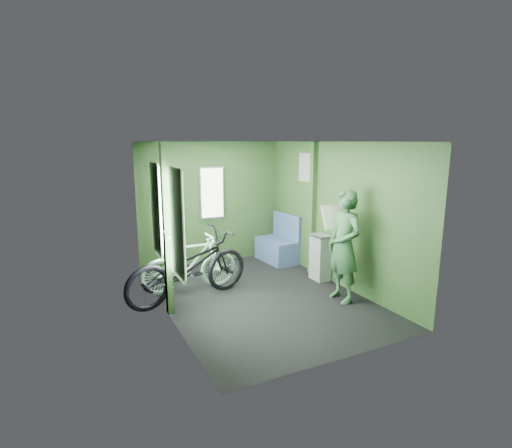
{
  "coord_description": "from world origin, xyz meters",
  "views": [
    {
      "loc": [
        -2.58,
        -5.1,
        2.31
      ],
      "look_at": [
        0.0,
        0.1,
        1.1
      ],
      "focal_mm": 28.0,
      "sensor_mm": 36.0,
      "label": 1
    }
  ],
  "objects_px": {
    "bicycle_mint": "(191,291)",
    "waste_box": "(320,257)",
    "bench_seat": "(278,247)",
    "passenger": "(344,246)",
    "bicycle_black": "(190,300)"
  },
  "relations": [
    {
      "from": "bicycle_mint",
      "to": "waste_box",
      "type": "xyz_separation_m",
      "value": [
        2.13,
        -0.43,
        0.39
      ]
    },
    {
      "from": "bicycle_mint",
      "to": "waste_box",
      "type": "distance_m",
      "value": 2.21
    },
    {
      "from": "bicycle_mint",
      "to": "passenger",
      "type": "relative_size",
      "value": 0.93
    },
    {
      "from": "passenger",
      "to": "waste_box",
      "type": "bearing_deg",
      "value": 164.81
    },
    {
      "from": "bicycle_mint",
      "to": "bicycle_black",
      "type": "bearing_deg",
      "value": 163.06
    },
    {
      "from": "bicycle_mint",
      "to": "passenger",
      "type": "xyz_separation_m",
      "value": [
        1.9,
        -1.32,
        0.82
      ]
    },
    {
      "from": "waste_box",
      "to": "bench_seat",
      "type": "relative_size",
      "value": 0.84
    },
    {
      "from": "bicycle_mint",
      "to": "passenger",
      "type": "bearing_deg",
      "value": -122.95
    },
    {
      "from": "bicycle_mint",
      "to": "waste_box",
      "type": "height_order",
      "value": "waste_box"
    },
    {
      "from": "passenger",
      "to": "bench_seat",
      "type": "relative_size",
      "value": 1.77
    },
    {
      "from": "bicycle_mint",
      "to": "bench_seat",
      "type": "height_order",
      "value": "bench_seat"
    },
    {
      "from": "bicycle_black",
      "to": "passenger",
      "type": "bearing_deg",
      "value": -129.21
    },
    {
      "from": "bicycle_black",
      "to": "bicycle_mint",
      "type": "height_order",
      "value": "bicycle_black"
    },
    {
      "from": "bicycle_black",
      "to": "bicycle_mint",
      "type": "distance_m",
      "value": 0.34
    },
    {
      "from": "bicycle_black",
      "to": "bicycle_mint",
      "type": "xyz_separation_m",
      "value": [
        0.11,
        0.33,
        0.0
      ]
    }
  ]
}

